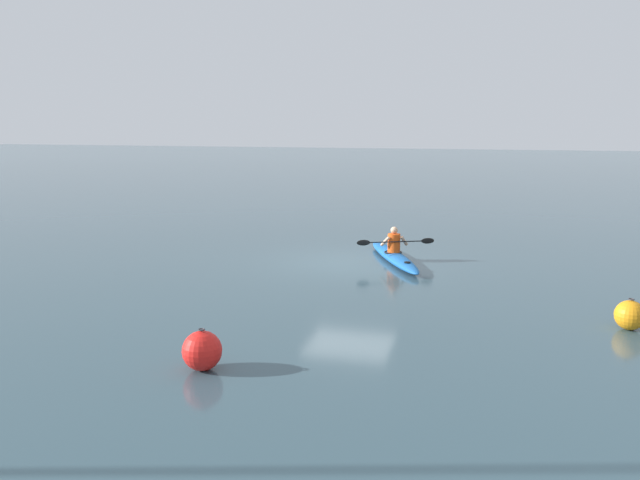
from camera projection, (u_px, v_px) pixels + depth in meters
ground_plane at (350, 263)px, 19.34m from camera, size 160.00×160.00×0.00m
kayak at (394, 257)px, 19.63m from camera, size 2.45×4.48×0.27m
kayaker at (394, 242)px, 19.54m from camera, size 2.14×1.00×0.76m
mooring_buoy_channel_marker at (202, 351)px, 11.03m from camera, size 0.67×0.67×0.71m
mooring_buoy_red_near at (630, 315)px, 13.17m from camera, size 0.59×0.59×0.64m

